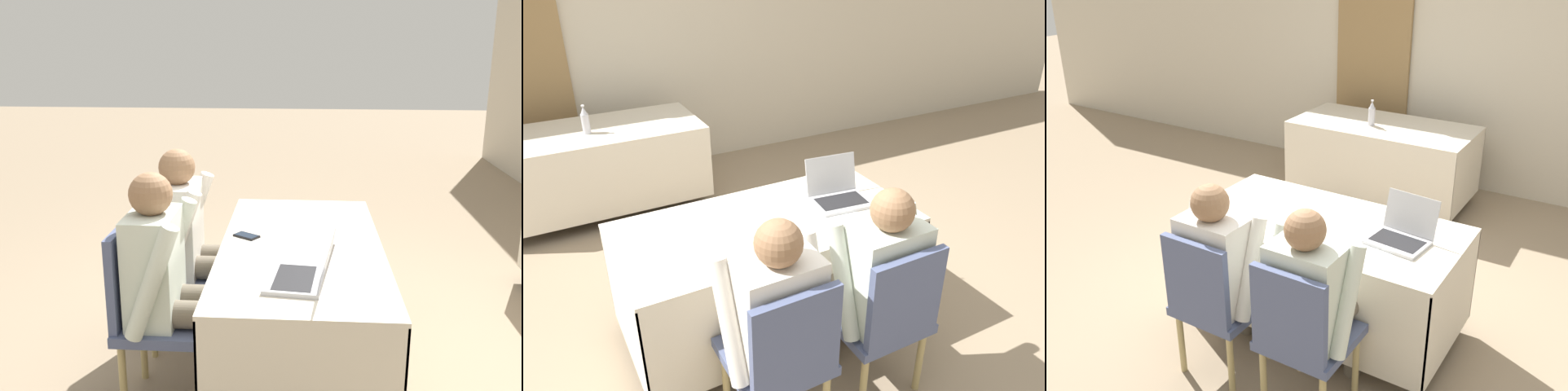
{
  "view_description": "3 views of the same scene",
  "coord_description": "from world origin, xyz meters",
  "views": [
    {
      "loc": [
        2.76,
        -0.01,
        1.73
      ],
      "look_at": [
        0.0,
        -0.2,
        0.98
      ],
      "focal_mm": 40.0,
      "sensor_mm": 36.0,
      "label": 1
    },
    {
      "loc": [
        -1.06,
        -2.17,
        2.12
      ],
      "look_at": [
        0.0,
        -0.2,
        0.98
      ],
      "focal_mm": 35.0,
      "sensor_mm": 36.0,
      "label": 2
    },
    {
      "loc": [
        1.53,
        -2.69,
        2.28
      ],
      "look_at": [
        0.0,
        -0.2,
        0.98
      ],
      "focal_mm": 40.0,
      "sensor_mm": 36.0,
      "label": 3
    }
  ],
  "objects": [
    {
      "name": "laptop",
      "position": [
        0.48,
        0.02,
        0.78
      ],
      "size": [
        0.35,
        0.33,
        0.24
      ],
      "rotation": [
        0.0,
        0.0,
        -0.11
      ],
      "color": "#B7B7BC",
      "rests_on": "conference_table_near"
    },
    {
      "name": "person_checkered_shirt",
      "position": [
        -0.28,
        -0.61,
        0.65
      ],
      "size": [
        0.5,
        0.52,
        1.15
      ],
      "rotation": [
        0.0,
        0.0,
        3.14
      ],
      "color": "#665B4C",
      "rests_on": "ground_plane"
    },
    {
      "name": "ground_plane",
      "position": [
        0.0,
        0.0,
        0.0
      ],
      "size": [
        24.0,
        24.0,
        0.0
      ],
      "primitive_type": "plane",
      "color": "gray"
    },
    {
      "name": "chair_near_left",
      "position": [
        -0.28,
        -0.71,
        0.49
      ],
      "size": [
        0.44,
        0.44,
        0.89
      ],
      "rotation": [
        0.0,
        0.0,
        3.14
      ],
      "color": "tan",
      "rests_on": "ground_plane"
    },
    {
      "name": "water_bottle",
      "position": [
        -0.62,
        1.92,
        0.83
      ],
      "size": [
        0.06,
        0.06,
        0.23
      ],
      "color": "#B7B7C1",
      "rests_on": "conference_table_far"
    },
    {
      "name": "person_white_shirt",
      "position": [
        0.28,
        -0.61,
        0.65
      ],
      "size": [
        0.5,
        0.52,
        1.15
      ],
      "rotation": [
        0.0,
        0.0,
        3.14
      ],
      "color": "#665B4C",
      "rests_on": "ground_plane"
    },
    {
      "name": "paper_beside_laptop",
      "position": [
        0.39,
        -0.2,
        0.73
      ],
      "size": [
        0.24,
        0.31,
        0.0
      ],
      "rotation": [
        0.0,
        0.0,
        -0.09
      ],
      "color": "white",
      "rests_on": "conference_table_near"
    },
    {
      "name": "chair_near_right",
      "position": [
        0.28,
        -0.71,
        0.49
      ],
      "size": [
        0.44,
        0.44,
        0.89
      ],
      "rotation": [
        0.0,
        0.0,
        3.14
      ],
      "color": "tan",
      "rests_on": "ground_plane"
    },
    {
      "name": "wall_back",
      "position": [
        0.0,
        2.73,
        1.35
      ],
      "size": [
        12.0,
        0.06,
        2.7
      ],
      "color": "beige",
      "rests_on": "ground_plane"
    },
    {
      "name": "cell_phone",
      "position": [
        -0.09,
        -0.29,
        0.73
      ],
      "size": [
        0.13,
        0.15,
        0.01
      ],
      "rotation": [
        0.0,
        0.0,
        -0.6
      ],
      "color": "black",
      "rests_on": "conference_table_near"
    },
    {
      "name": "conference_table_far",
      "position": [
        -0.54,
        2.0,
        0.55
      ],
      "size": [
        1.64,
        0.81,
        0.73
      ],
      "color": "beige",
      "rests_on": "ground_plane"
    },
    {
      "name": "conference_table_near",
      "position": [
        0.0,
        0.0,
        0.55
      ],
      "size": [
        1.64,
        0.81,
        0.73
      ],
      "color": "beige",
      "rests_on": "ground_plane"
    }
  ]
}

